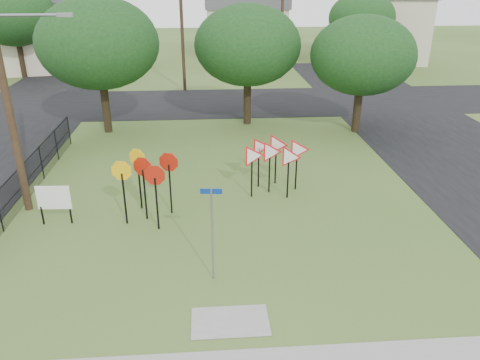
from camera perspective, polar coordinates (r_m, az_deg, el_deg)
name	(u,v)px	position (r m, az deg, el deg)	size (l,w,h in m)	color
ground	(226,268)	(14.49, -1.75, -10.71)	(140.00, 140.00, 0.00)	#3C5A22
street_right	(448,147)	(26.52, 24.03, 3.70)	(8.00, 50.00, 0.02)	black
street_far	(212,103)	(32.96, -3.43, 9.38)	(60.00, 8.00, 0.02)	black
curb_pad	(230,322)	(12.58, -1.20, -16.87)	(2.00, 1.20, 0.02)	gray
street_name_sign	(212,229)	(13.18, -3.42, -5.95)	(0.60, 0.08, 2.91)	gray
stop_sign_cluster	(146,173)	(16.77, -11.44, 0.85)	(2.29, 1.93, 2.42)	black
yield_sign_cluster	(274,153)	(18.74, 4.14, 3.28)	(2.86, 1.72, 2.24)	black
info_board	(54,199)	(17.65, -21.75, -2.16)	(1.18, 0.10, 1.48)	black
utility_pole_main	(3,71)	(18.01, -26.94, 11.74)	(3.55, 0.33, 10.00)	#3E2B1C
far_pole_a	(182,28)	(36.14, -7.09, 17.93)	(1.40, 0.24, 9.00)	#3E2B1C
far_pole_b	(282,25)	(40.63, 5.11, 18.29)	(1.40, 0.24, 8.50)	#3E2B1C
far_pole_c	(89,21)	(43.15, -17.98, 17.95)	(1.40, 0.24, 9.00)	#3E2B1C
fence_run	(33,172)	(20.89, -23.97, 0.85)	(0.05, 11.55, 1.50)	black
house_left	(55,28)	(48.09, -21.62, 16.82)	(10.58, 8.88, 7.20)	beige
house_mid	(245,26)	(52.36, 0.61, 18.28)	(8.40, 8.40, 6.20)	beige
house_right	(387,24)	(51.56, 17.53, 17.73)	(8.30, 8.30, 7.20)	beige
tree_near_left	(98,43)	(26.72, -16.89, 15.65)	(6.40, 6.40, 7.27)	black
tree_near_mid	(248,45)	(27.29, 0.93, 16.10)	(6.00, 6.00, 6.80)	black
tree_near_right	(363,55)	(26.62, 14.74, 14.47)	(5.60, 5.60, 6.33)	black
tree_far_left	(13,14)	(44.81, -25.91, 17.71)	(6.80, 6.80, 7.73)	black
tree_far_right	(362,18)	(46.39, 14.63, 18.58)	(6.00, 6.00, 6.80)	black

